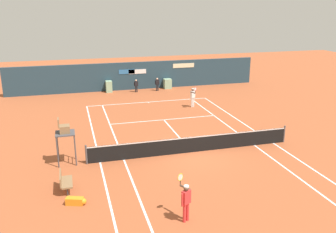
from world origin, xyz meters
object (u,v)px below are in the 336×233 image
Objects in this scene: player_near_side at (186,199)px; ball_kid_left_post at (136,85)px; equipment_bag at (77,201)px; tennis_ball_mid_court at (118,144)px; player_bench at (65,181)px; player_on_baseline at (193,96)px; ball_kid_right_post at (157,83)px; umpire_chair at (65,133)px.

player_near_side reaches higher than ball_kid_left_post.
tennis_ball_mid_court is at bearing 67.25° from equipment_bag.
player_bench is at bearing 65.65° from ball_kid_left_post.
ball_kid_right_post is (-1.41, 6.57, -0.22)m from player_on_baseline.
player_near_side is (4.10, -2.40, 0.79)m from equipment_bag.
equipment_bag is 0.49× the size of player_near_side.
equipment_bag is at bearing 18.68° from player_bench.
player_bench is 19.65m from ball_kid_left_post.
umpire_chair is at bearing 94.12° from player_near_side.
player_on_baseline is at bearing 105.51° from ball_kid_right_post.
equipment_bag is 6.96m from tennis_ball_mid_court.
equipment_bag is at bearing 70.24° from ball_kid_right_post.
umpire_chair is 13.46m from player_on_baseline.
tennis_ball_mid_court is at bearing 122.11° from umpire_chair.
player_near_side is (4.45, -6.91, -0.78)m from umpire_chair.
player_on_baseline is 16.67m from player_near_side.
ball_kid_right_post is 1.03× the size of ball_kid_left_post.
player_on_baseline is 6.72m from ball_kid_right_post.
player_near_side is at bearing 32.73° from umpire_chair.
player_bench is 5.96m from tennis_ball_mid_court.
player_on_baseline is 1.41× the size of ball_kid_right_post.
tennis_ball_mid_court is at bearing 70.04° from ball_kid_right_post.
umpire_chair reaches higher than ball_kid_right_post.
ball_kid_right_post is at bearing -99.63° from player_on_baseline.
umpire_chair is at bearing 62.32° from ball_kid_left_post.
equipment_bag is 0.49× the size of player_on_baseline.
tennis_ball_mid_court is (-7.20, -6.82, -0.93)m from player_on_baseline.
umpire_chair is 2.02× the size of ball_kid_left_post.
player_near_side reaches higher than equipment_bag.
umpire_chair reaches higher than equipment_bag.
equipment_bag is 0.69× the size of ball_kid_right_post.
player_on_baseline is at bearing 53.24° from equipment_bag.
player_bench is at bearing 67.52° from ball_kid_right_post.
umpire_chair is 3.96m from tennis_ball_mid_court.
umpire_chair is 8.26m from player_near_side.
tennis_ball_mid_court is (3.16, 5.03, -0.47)m from player_bench.
ball_kid_right_post reaches higher than ball_kid_left_post.
player_bench is 0.70× the size of player_near_side.
player_on_baseline is at bearing 41.09° from player_near_side.
ball_kid_right_post is (8.82, 15.29, -0.99)m from umpire_chair.
ball_kid_left_post reaches higher than tennis_ball_mid_court.
umpire_chair is 1.39× the size of player_on_baseline.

